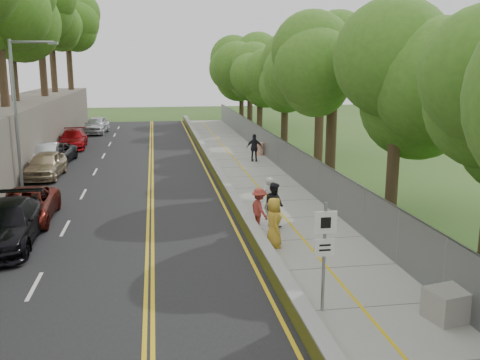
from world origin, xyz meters
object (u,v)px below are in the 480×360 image
signpost (325,245)px  person_far (255,148)px  construction_barrel (260,149)px  car_2 (25,206)px  streetlight (19,104)px  painter_0 (274,223)px  concrete_block (451,304)px

signpost → person_far: 23.14m
construction_barrel → car_2: car_2 is taller
streetlight → painter_0: (11.33, -11.65, -3.64)m
car_2 → signpost: bearing=-46.4°
concrete_block → painter_0: bearing=118.4°
car_2 → painter_0: painter_0 is taller
painter_0 → construction_barrel: bearing=-8.6°
construction_barrel → signpost: bearing=-97.3°
construction_barrel → concrete_block: (0.00, -26.47, -0.05)m
person_far → signpost: bearing=102.7°
construction_barrel → car_2: bearing=-131.1°
streetlight → car_2: streetlight is taller
signpost → concrete_block: 3.71m
concrete_block → person_far: 24.00m
streetlight → construction_barrel: size_ratio=8.64×
streetlight → signpost: (11.51, -17.02, -2.68)m
car_2 → person_far: bearing=44.8°
signpost → concrete_block: size_ratio=2.48×
concrete_block → construction_barrel: bearing=90.0°
streetlight → construction_barrel: (14.76, 8.47, -4.13)m
concrete_block → car_2: 17.39m
streetlight → car_2: size_ratio=1.57×
concrete_block → car_2: (-13.30, 11.21, 0.28)m
concrete_block → painter_0: (-3.44, 6.35, 0.53)m
concrete_block → person_far: bearing=92.1°
construction_barrel → person_far: (-0.86, -2.49, 0.49)m
signpost → person_far: signpost is taller
concrete_block → car_2: size_ratio=0.25×
construction_barrel → painter_0: size_ratio=0.49×
signpost → construction_barrel: bearing=82.7°
car_2 → painter_0: size_ratio=2.69×
car_2 → painter_0: bearing=-27.2°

